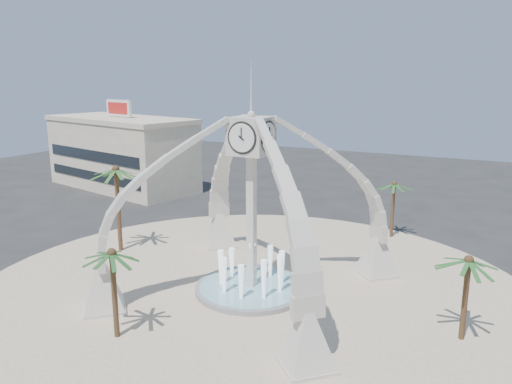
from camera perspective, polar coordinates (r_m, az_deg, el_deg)
The scene contains 9 objects.
ground at distance 36.08m, azimuth -0.50°, elevation -11.28°, with size 140.00×140.00×0.00m, color #282828.
plaza at distance 36.06m, azimuth -0.50°, elevation -11.23°, with size 40.00×40.00×0.06m, color beige.
clock_tower at distance 33.93m, azimuth -0.52°, elevation -1.23°, with size 17.94×17.94×16.30m.
fountain at distance 35.96m, azimuth -0.50°, elevation -10.86°, with size 8.00×8.00×3.62m.
building_nw at distance 70.45m, azimuth -15.11°, elevation 4.39°, with size 23.75×13.73×11.90m.
palm_east at distance 30.48m, azimuth 23.15°, elevation -7.29°, with size 4.27×4.27×5.52m.
palm_west at distance 43.74m, azimuth -15.72°, elevation 2.35°, with size 4.24×4.24×8.03m.
palm_north at distance 47.97m, azimuth 15.52°, elevation 0.80°, with size 3.48×3.48×5.79m.
palm_south at distance 29.36m, azimuth -16.17°, elevation -6.86°, with size 3.54×3.54×5.85m.
Camera 1 is at (15.64, -28.93, 14.83)m, focal length 35.00 mm.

